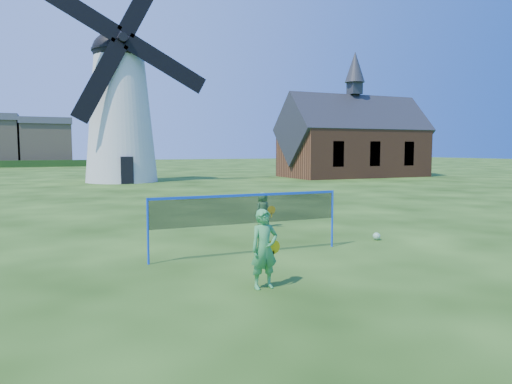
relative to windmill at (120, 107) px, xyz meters
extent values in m
plane|color=black|center=(-0.54, -28.50, -6.01)|extent=(220.00, 220.00, 0.00)
ellipsoid|color=black|center=(0.00, 0.02, 4.44)|extent=(4.10, 4.10, 3.08)
cylinder|color=black|center=(0.00, 0.02, 4.44)|extent=(4.26, 4.26, 0.17)
cube|color=black|center=(0.00, -2.78, -4.96)|extent=(0.95, 0.11, 2.09)
cube|color=black|center=(0.00, -2.20, -1.26)|extent=(0.66, 0.11, 0.85)
cube|color=black|center=(0.00, -1.75, 1.78)|extent=(0.57, 0.11, 0.76)
cylinder|color=black|center=(0.00, -1.97, 5.01)|extent=(0.66, 1.14, 0.66)
cylinder|color=black|center=(0.00, 2.40, 5.30)|extent=(2.09, 0.11, 2.09)
cylinder|color=black|center=(0.00, 1.92, 5.30)|extent=(0.13, 1.71, 0.13)
cube|color=black|center=(-3.27, -2.21, 6.76)|extent=(6.49, 0.09, 4.31)
cube|color=black|center=(-1.75, -2.21, 1.75)|extent=(4.31, 0.09, 6.49)
cube|color=black|center=(3.27, -2.21, 3.27)|extent=(6.49, 0.09, 4.31)
cube|color=brown|center=(21.59, -1.40, -3.77)|extent=(13.39, 6.69, 4.46)
cube|color=#2D3035|center=(21.59, -1.40, -1.54)|extent=(14.06, 6.82, 6.82)
cube|color=#2D3035|center=(21.59, -1.40, 2.42)|extent=(1.12, 1.12, 1.12)
cone|color=#2D3035|center=(21.59, -1.40, 4.43)|extent=(1.90, 1.90, 2.90)
cube|color=black|center=(17.69, -4.70, -3.77)|extent=(1.12, 0.11, 2.23)
cube|color=black|center=(21.59, -4.70, -3.77)|extent=(1.12, 0.11, 2.23)
cube|color=black|center=(25.50, -4.70, -3.77)|extent=(1.12, 0.11, 2.23)
cylinder|color=blue|center=(-3.46, -28.90, -5.23)|extent=(0.05, 0.05, 1.55)
cylinder|color=blue|center=(1.54, -28.90, -5.23)|extent=(0.05, 0.05, 1.55)
cube|color=black|center=(-0.96, -28.90, -4.86)|extent=(5.00, 0.02, 0.70)
cube|color=blue|center=(-0.96, -28.90, -4.49)|extent=(5.00, 0.02, 0.06)
imported|color=#3D994F|center=(-1.79, -31.70, -5.24)|extent=(0.58, 0.40, 1.53)
cylinder|color=yellow|center=(-1.51, -31.52, -5.26)|extent=(0.28, 0.02, 0.28)
cube|color=yellow|center=(-1.51, -31.52, -5.43)|extent=(0.03, 0.02, 0.20)
imported|color=#458841|center=(1.14, -25.20, -5.40)|extent=(0.67, 0.53, 1.20)
cylinder|color=yellow|center=(1.36, -25.42, -5.39)|extent=(0.28, 0.02, 0.28)
cube|color=yellow|center=(1.36, -25.42, -5.56)|extent=(0.03, 0.02, 0.20)
sphere|color=green|center=(3.27, -28.61, -5.90)|extent=(0.22, 0.22, 0.22)
cube|color=tan|center=(-5.60, 43.50, -2.75)|extent=(7.28, 8.00, 6.51)
cube|color=#4C4C54|center=(-5.60, 43.50, 1.01)|extent=(7.58, 8.40, 1.00)
camera|label=1|loc=(-5.52, -39.83, -3.33)|focal=33.38mm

